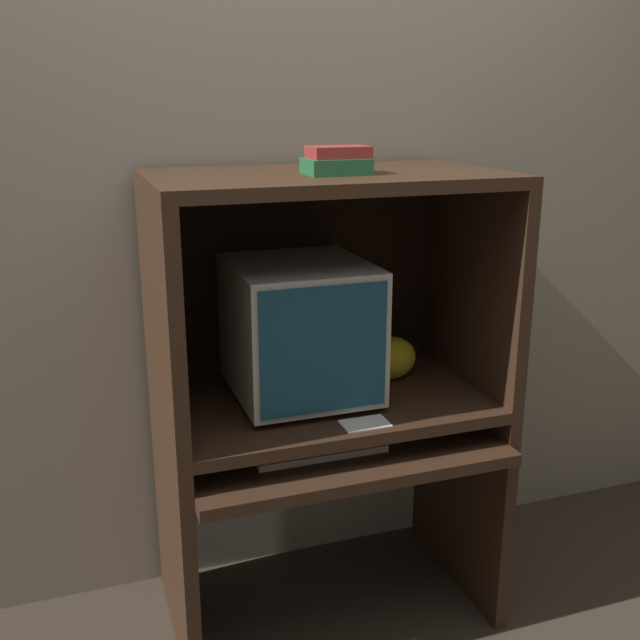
# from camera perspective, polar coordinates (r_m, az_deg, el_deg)

# --- Properties ---
(wall_back) EXTENTS (6.00, 0.06, 2.60)m
(wall_back) POSITION_cam_1_polar(r_m,az_deg,el_deg) (2.51, -2.25, 8.81)
(wall_back) COLOR gray
(wall_back) RESTS_ON ground_plane
(desk_base) EXTENTS (1.02, 0.67, 0.65)m
(desk_base) POSITION_cam_1_polar(r_m,az_deg,el_deg) (2.43, 0.89, -13.43)
(desk_base) COLOR #382316
(desk_base) RESTS_ON ground_plane
(desk_monitor_shelf) EXTENTS (1.02, 0.60, 0.10)m
(desk_monitor_shelf) POSITION_cam_1_polar(r_m,az_deg,el_deg) (2.33, 0.53, -6.39)
(desk_monitor_shelf) COLOR #382316
(desk_monitor_shelf) RESTS_ON desk_base
(hutch_upper) EXTENTS (1.02, 0.60, 0.68)m
(hutch_upper) POSITION_cam_1_polar(r_m,az_deg,el_deg) (2.22, 0.24, 5.28)
(hutch_upper) COLOR #382316
(hutch_upper) RESTS_ON desk_monitor_shelf
(crt_monitor) EXTENTS (0.40, 0.45, 0.42)m
(crt_monitor) POSITION_cam_1_polar(r_m,az_deg,el_deg) (2.26, -1.55, -0.66)
(crt_monitor) COLOR beige
(crt_monitor) RESTS_ON desk_monitor_shelf
(keyboard) EXTENTS (0.39, 0.15, 0.03)m
(keyboard) POSITION_cam_1_polar(r_m,az_deg,el_deg) (2.21, -0.20, -9.66)
(keyboard) COLOR beige
(keyboard) RESTS_ON desk_base
(mouse) EXTENTS (0.06, 0.04, 0.03)m
(mouse) POSITION_cam_1_polar(r_m,az_deg,el_deg) (2.29, 5.70, -8.73)
(mouse) COLOR #B7B7B7
(mouse) RESTS_ON desk_base
(snack_bag) EXTENTS (0.17, 0.13, 0.14)m
(snack_bag) POSITION_cam_1_polar(r_m,az_deg,el_deg) (2.45, 5.37, -2.89)
(snack_bag) COLOR gold
(snack_bag) RESTS_ON desk_monitor_shelf
(book_stack) EXTENTS (0.17, 0.13, 0.08)m
(book_stack) POSITION_cam_1_polar(r_m,az_deg,el_deg) (2.09, 1.28, 12.01)
(book_stack) COLOR #236638
(book_stack) RESTS_ON hutch_upper
(paper_card) EXTENTS (0.13, 0.09, 0.00)m
(paper_card) POSITION_cam_1_polar(r_m,az_deg,el_deg) (2.14, 3.45, -7.89)
(paper_card) COLOR white
(paper_card) RESTS_ON desk_monitor_shelf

